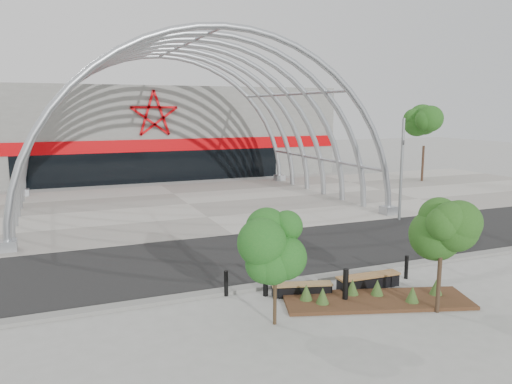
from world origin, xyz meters
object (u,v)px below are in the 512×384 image
(signal_pole, at_px, (402,168))
(street_tree_0, at_px, (275,246))
(bench_1, at_px, (368,282))
(bench_0, at_px, (302,290))
(bollard_2, at_px, (266,280))
(street_tree_1, at_px, (442,224))

(signal_pole, distance_m, street_tree_0, 15.47)
(street_tree_0, bearing_deg, bench_1, 18.73)
(street_tree_0, bearing_deg, bench_0, 43.84)
(bollard_2, bearing_deg, bench_1, -11.14)
(bench_0, xyz_separation_m, bench_1, (2.44, -0.26, 0.03))
(signal_pole, relative_size, street_tree_1, 1.47)
(signal_pole, relative_size, bench_0, 2.72)
(bench_1, height_order, bollard_2, bollard_2)
(street_tree_0, bearing_deg, bollard_2, 73.43)
(signal_pole, bearing_deg, street_tree_1, -123.25)
(street_tree_1, bearing_deg, bollard_2, 143.14)
(signal_pole, relative_size, street_tree_0, 1.74)
(bench_0, bearing_deg, bollard_2, 158.41)
(street_tree_1, distance_m, bollard_2, 5.81)
(bench_0, height_order, bench_1, bench_1)
(street_tree_1, relative_size, bench_1, 1.64)
(signal_pole, distance_m, street_tree_1, 12.94)
(signal_pole, distance_m, bench_0, 13.33)
(street_tree_1, height_order, bollard_2, street_tree_1)
(bench_0, bearing_deg, signal_pole, 38.05)
(bench_0, bearing_deg, street_tree_1, -41.16)
(signal_pole, bearing_deg, bollard_2, -146.29)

